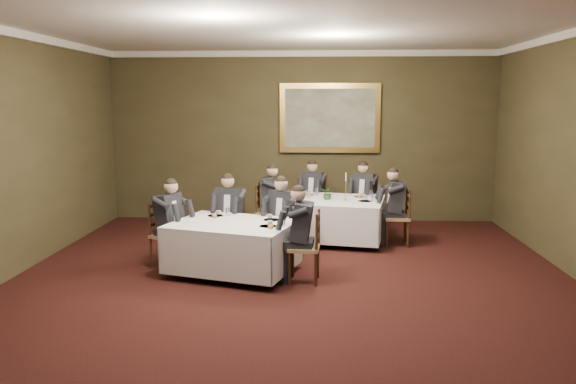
# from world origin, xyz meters

# --- Properties ---
(ground) EXTENTS (10.00, 10.00, 0.00)m
(ground) POSITION_xyz_m (0.00, 0.00, 0.00)
(ground) COLOR black
(ground) RESTS_ON ground
(ceiling) EXTENTS (8.00, 10.00, 0.10)m
(ceiling) POSITION_xyz_m (0.00, 0.00, 3.50)
(ceiling) COLOR silver
(ceiling) RESTS_ON back_wall
(back_wall) EXTENTS (8.00, 0.10, 3.50)m
(back_wall) POSITION_xyz_m (0.00, 5.00, 1.75)
(back_wall) COLOR #38341C
(back_wall) RESTS_ON ground
(front_wall) EXTENTS (8.00, 0.10, 3.50)m
(front_wall) POSITION_xyz_m (0.00, -5.00, 1.75)
(front_wall) COLOR #38341C
(front_wall) RESTS_ON ground
(crown_molding) EXTENTS (8.00, 10.00, 0.12)m
(crown_molding) POSITION_xyz_m (0.00, 0.00, 3.44)
(crown_molding) COLOR white
(crown_molding) RESTS_ON back_wall
(table_main) EXTENTS (2.07, 1.71, 0.67)m
(table_main) POSITION_xyz_m (0.58, 3.16, 0.45)
(table_main) COLOR #301E0D
(table_main) RESTS_ON ground
(table_second) EXTENTS (2.02, 1.74, 0.67)m
(table_second) POSITION_xyz_m (-0.87, 1.14, 0.45)
(table_second) COLOR #301E0D
(table_second) RESTS_ON ground
(chair_main_backleft) EXTENTS (0.54, 0.53, 1.00)m
(chair_main_backleft) POSITION_xyz_m (0.26, 4.19, 0.28)
(chair_main_backleft) COLOR #93754B
(chair_main_backleft) RESTS_ON ground
(diner_main_backleft) EXTENTS (0.52, 0.58, 1.35)m
(diner_main_backleft) POSITION_xyz_m (0.26, 4.18, 0.51)
(diner_main_backleft) COLOR black
(diner_main_backleft) RESTS_ON chair_main_backleft
(chair_main_backright) EXTENTS (0.57, 0.56, 1.00)m
(chair_main_backright) POSITION_xyz_m (1.24, 4.01, 0.28)
(chair_main_backright) COLOR #93754B
(chair_main_backright) RESTS_ON ground
(diner_main_backright) EXTENTS (0.55, 0.60, 1.35)m
(diner_main_backright) POSITION_xyz_m (1.24, 4.00, 0.51)
(diner_main_backright) COLOR black
(diner_main_backright) RESTS_ON chair_main_backright
(chair_main_endleft) EXTENTS (0.43, 0.45, 1.00)m
(chair_main_endleft) POSITION_xyz_m (-0.58, 3.37, 0.28)
(chair_main_endleft) COLOR #93754B
(chair_main_endleft) RESTS_ON ground
(diner_main_endleft) EXTENTS (0.49, 0.43, 1.35)m
(diner_main_endleft) POSITION_xyz_m (-0.56, 3.37, 0.51)
(diner_main_endleft) COLOR black
(diner_main_endleft) RESTS_ON chair_main_endleft
(chair_main_endright) EXTENTS (0.42, 0.44, 1.00)m
(chair_main_endright) POSITION_xyz_m (1.74, 2.96, 0.28)
(chair_main_endright) COLOR #93754B
(chair_main_endright) RESTS_ON ground
(diner_main_endright) EXTENTS (0.48, 0.42, 1.35)m
(diner_main_endright) POSITION_xyz_m (1.73, 2.96, 0.51)
(diner_main_endright) COLOR black
(diner_main_endright) RESTS_ON chair_main_endright
(chair_sec_backleft) EXTENTS (0.49, 0.47, 1.00)m
(chair_sec_backleft) POSITION_xyz_m (-1.07, 2.12, 0.28)
(chair_sec_backleft) COLOR #93754B
(chair_sec_backleft) RESTS_ON ground
(diner_sec_backleft) EXTENTS (0.46, 0.53, 1.35)m
(diner_sec_backleft) POSITION_xyz_m (-1.07, 2.11, 0.51)
(diner_sec_backleft) COLOR black
(diner_sec_backleft) RESTS_ON chair_sec_backleft
(chair_sec_backright) EXTENTS (0.57, 0.56, 1.00)m
(chair_sec_backright) POSITION_xyz_m (-0.18, 1.86, 0.28)
(chair_sec_backright) COLOR #93754B
(chair_sec_backright) RESTS_ON ground
(diner_sec_backright) EXTENTS (0.56, 0.60, 1.35)m
(diner_sec_backright) POSITION_xyz_m (-0.18, 1.85, 0.51)
(diner_sec_backright) COLOR black
(diner_sec_backright) RESTS_ON chair_sec_backright
(chair_sec_endright) EXTENTS (0.45, 0.47, 1.00)m
(chair_sec_endright) POSITION_xyz_m (0.18, 0.84, 0.28)
(chair_sec_endright) COLOR #93754B
(chair_sec_endright) RESTS_ON ground
(diner_sec_endright) EXTENTS (0.51, 0.44, 1.35)m
(diner_sec_endright) POSITION_xyz_m (0.16, 0.84, 0.51)
(diner_sec_endright) COLOR black
(diner_sec_endright) RESTS_ON chair_sec_endright
(chair_sec_endleft) EXTENTS (0.56, 0.57, 1.00)m
(chair_sec_endleft) POSITION_xyz_m (-1.92, 1.45, 0.28)
(chair_sec_endleft) COLOR #93754B
(chair_sec_endleft) RESTS_ON ground
(diner_sec_endleft) EXTENTS (0.60, 0.56, 1.35)m
(diner_sec_endleft) POSITION_xyz_m (-1.91, 1.44, 0.51)
(diner_sec_endleft) COLOR black
(diner_sec_endleft) RESTS_ON chair_sec_endleft
(centerpiece) EXTENTS (0.29, 0.27, 0.26)m
(centerpiece) POSITION_xyz_m (0.53, 3.13, 0.89)
(centerpiece) COLOR #2D5926
(centerpiece) RESTS_ON table_main
(candlestick) EXTENTS (0.07, 0.07, 0.51)m
(candlestick) POSITION_xyz_m (0.84, 3.05, 0.95)
(candlestick) COLOR gold
(candlestick) RESTS_ON table_main
(place_setting_table_main) EXTENTS (0.33, 0.31, 0.14)m
(place_setting_table_main) POSITION_xyz_m (0.21, 3.66, 0.80)
(place_setting_table_main) COLOR white
(place_setting_table_main) RESTS_ON table_main
(place_setting_table_second) EXTENTS (0.33, 0.31, 0.14)m
(place_setting_table_second) POSITION_xyz_m (-1.16, 1.64, 0.80)
(place_setting_table_second) COLOR white
(place_setting_table_second) RESTS_ON table_second
(painting) EXTENTS (2.06, 0.09, 1.42)m
(painting) POSITION_xyz_m (0.58, 4.94, 2.14)
(painting) COLOR #E9BC55
(painting) RESTS_ON back_wall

